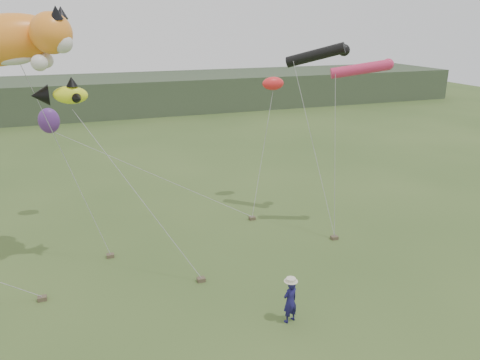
% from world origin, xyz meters
% --- Properties ---
extents(ground, '(120.00, 120.00, 0.00)m').
position_xyz_m(ground, '(0.00, 0.00, 0.00)').
color(ground, '#385123').
rests_on(ground, ground).
extents(headland, '(90.00, 13.00, 4.00)m').
position_xyz_m(headland, '(-3.11, 44.69, 1.92)').
color(headland, '#2D3D28').
rests_on(headland, ground).
extents(festival_attendant, '(0.71, 0.56, 1.69)m').
position_xyz_m(festival_attendant, '(1.85, -0.64, 0.84)').
color(festival_attendant, '#181550').
rests_on(festival_attendant, ground).
extents(sandbag_anchors, '(13.91, 5.57, 0.17)m').
position_xyz_m(sandbag_anchors, '(-0.04, 5.34, 0.09)').
color(sandbag_anchors, brown).
rests_on(sandbag_anchors, ground).
extents(cat_kite, '(5.66, 3.02, 2.55)m').
position_xyz_m(cat_kite, '(-6.59, 7.00, 9.70)').
color(cat_kite, orange).
rests_on(cat_kite, ground).
extents(fish_kite, '(2.22, 1.50, 1.15)m').
position_xyz_m(fish_kite, '(-5.20, 6.51, 7.58)').
color(fish_kite, '#ECFA23').
rests_on(fish_kite, ground).
extents(tube_kites, '(3.90, 4.56, 1.66)m').
position_xyz_m(tube_kites, '(7.94, 7.18, 8.55)').
color(tube_kites, black).
rests_on(tube_kites, ground).
extents(misc_kites, '(13.24, 1.93, 2.57)m').
position_xyz_m(misc_kites, '(-1.05, 11.64, 6.12)').
color(misc_kites, red).
rests_on(misc_kites, ground).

